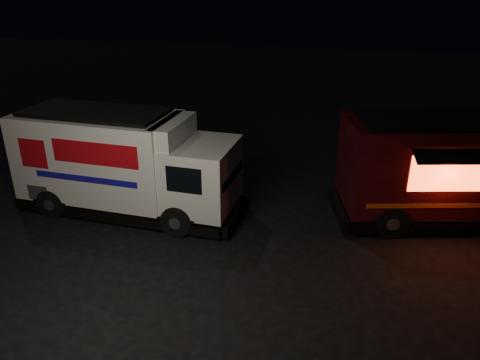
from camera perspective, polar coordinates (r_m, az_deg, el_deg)
ground at (r=13.40m, az=-5.68°, el=-8.77°), size 80.00×80.00×0.00m
white_truck at (r=15.30m, az=-13.50°, el=1.99°), size 7.43×2.78×3.33m
red_truck at (r=15.83m, az=24.71°, el=1.15°), size 7.59×4.33×3.33m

